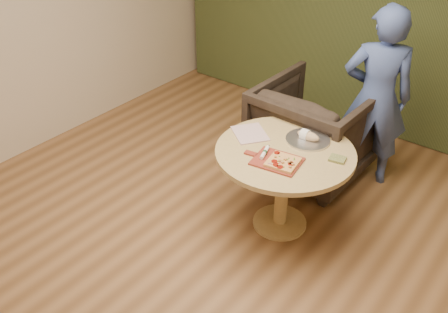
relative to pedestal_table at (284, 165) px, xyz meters
name	(u,v)px	position (x,y,z in m)	size (l,w,h in m)	color
room_shell	(187,105)	(-0.25, -0.83, 0.79)	(5.04, 6.04, 2.84)	brown
curtain	(378,1)	(-0.25, 2.07, 0.79)	(4.80, 0.14, 2.78)	#2F391A
pedestal_table	(284,165)	(0.00, 0.00, 0.00)	(1.10, 1.10, 0.75)	tan
pizza_paddle	(276,161)	(0.03, -0.18, 0.15)	(0.46, 0.33, 0.01)	maroon
flatbread_pizza	(283,162)	(0.10, -0.19, 0.17)	(0.25, 0.25, 0.04)	#E8A95A
cutlery_roll	(265,152)	(-0.08, -0.16, 0.17)	(0.08, 0.20, 0.03)	white
newspaper	(250,133)	(-0.36, 0.03, 0.15)	(0.30, 0.25, 0.01)	white
serving_tray	(308,140)	(0.06, 0.24, 0.15)	(0.36, 0.36, 0.02)	silver
bread_roll	(307,135)	(0.05, 0.24, 0.18)	(0.19, 0.09, 0.09)	#D3B280
green_packet	(337,159)	(0.38, 0.12, 0.15)	(0.12, 0.10, 0.02)	brown
armchair	(315,126)	(-0.20, 0.87, -0.10)	(0.98, 0.92, 1.01)	black
person_standing	(376,98)	(0.25, 1.09, 0.24)	(0.62, 0.41, 1.70)	#3E5390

